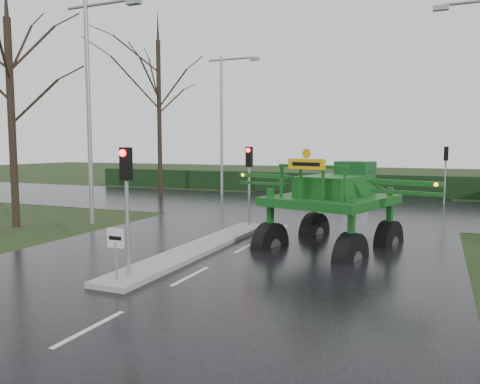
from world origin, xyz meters
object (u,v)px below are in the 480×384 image
at_px(traffic_signal_mid, 249,169).
at_px(crop_sprayer, 274,189).
at_px(white_sedan, 332,203).
at_px(keep_left_sign, 116,246).
at_px(street_light_left_far, 225,112).
at_px(street_light_left_near, 94,91).
at_px(traffic_signal_near, 126,184).
at_px(traffic_signal_far, 446,162).

xyz_separation_m(traffic_signal_mid, crop_sprayer, (2.06, -2.78, -0.54)).
distance_m(crop_sprayer, white_sedan, 13.76).
xyz_separation_m(keep_left_sign, street_light_left_far, (-6.89, 21.50, 4.93)).
distance_m(street_light_left_far, crop_sprayer, 18.15).
bearing_deg(street_light_left_near, white_sedan, 56.27).
height_order(crop_sprayer, white_sedan, crop_sprayer).
height_order(traffic_signal_near, street_light_left_near, street_light_left_near).
bearing_deg(street_light_left_near, crop_sprayer, -8.18).
bearing_deg(traffic_signal_mid, street_light_left_near, -167.79).
relative_size(keep_left_sign, white_sedan, 0.32).
bearing_deg(keep_left_sign, street_light_left_far, 107.78).
distance_m(traffic_signal_far, crop_sprayer, 16.35).
bearing_deg(keep_left_sign, traffic_signal_mid, 90.00).
xyz_separation_m(keep_left_sign, traffic_signal_far, (7.80, 21.51, 1.53)).
xyz_separation_m(traffic_signal_near, traffic_signal_mid, (0.00, 8.50, 0.00)).
distance_m(traffic_signal_near, street_light_left_far, 22.37).
bearing_deg(street_light_left_far, traffic_signal_near, -71.83).
height_order(traffic_signal_near, traffic_signal_far, same).
distance_m(keep_left_sign, traffic_signal_mid, 9.12).
distance_m(keep_left_sign, street_light_left_far, 23.11).
height_order(traffic_signal_far, street_light_left_near, street_light_left_near).
relative_size(street_light_left_near, white_sedan, 2.33).
bearing_deg(traffic_signal_mid, street_light_left_far, 118.86).
bearing_deg(traffic_signal_near, crop_sprayer, 70.17).
bearing_deg(street_light_left_far, traffic_signal_mid, -61.14).
relative_size(crop_sprayer, white_sedan, 1.75).
bearing_deg(traffic_signal_near, white_sedan, 86.09).
bearing_deg(traffic_signal_mid, crop_sprayer, -53.41).
xyz_separation_m(street_light_left_far, crop_sprayer, (8.96, -15.29, -3.94)).
xyz_separation_m(traffic_signal_mid, street_light_left_near, (-6.89, -1.49, 3.40)).
bearing_deg(traffic_signal_near, keep_left_sign, -90.00).
relative_size(street_light_left_far, crop_sprayer, 1.34).
bearing_deg(crop_sprayer, white_sedan, 109.25).
bearing_deg(traffic_signal_near, street_light_left_far, 108.17).
relative_size(traffic_signal_near, traffic_signal_far, 1.00).
distance_m(traffic_signal_mid, street_light_left_near, 7.83).
relative_size(keep_left_sign, traffic_signal_near, 0.38).
relative_size(traffic_signal_mid, traffic_signal_far, 1.00).
distance_m(traffic_signal_mid, crop_sprayer, 3.50).
bearing_deg(traffic_signal_mid, traffic_signal_near, -90.00).
bearing_deg(keep_left_sign, white_sedan, 86.19).
relative_size(traffic_signal_mid, white_sedan, 0.82).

